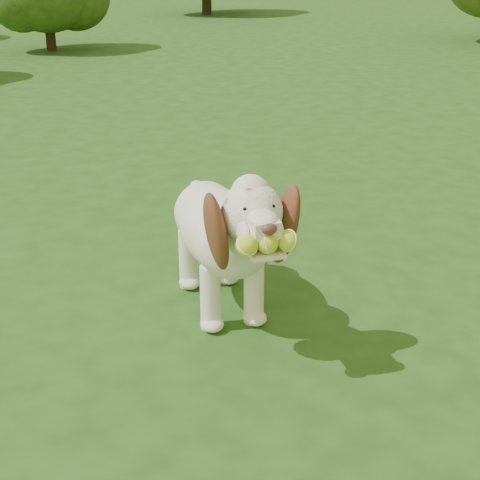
{
  "coord_description": "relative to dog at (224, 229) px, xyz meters",
  "views": [
    {
      "loc": [
        -0.33,
        -3.08,
        1.65
      ],
      "look_at": [
        -0.15,
        -0.25,
        0.47
      ],
      "focal_mm": 55.0,
      "sensor_mm": 36.0,
      "label": 1
    }
  ],
  "objects": [
    {
      "name": "dog",
      "position": [
        0.0,
        0.0,
        0.0
      ],
      "size": [
        0.58,
        1.22,
        0.79
      ],
      "rotation": [
        0.0,
        0.0,
        0.22
      ],
      "color": "white",
      "rests_on": "ground"
    },
    {
      "name": "ground",
      "position": [
        0.2,
        0.01,
        -0.42
      ],
      "size": [
        80.0,
        80.0,
        0.0
      ],
      "primitive_type": "plane",
      "color": "#204513",
      "rests_on": "ground"
    }
  ]
}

